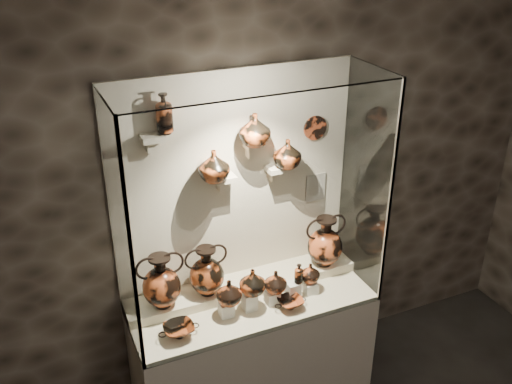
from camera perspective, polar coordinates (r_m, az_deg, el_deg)
wall_back at (r=3.88m, az=-2.20°, el=0.78°), size 5.00×0.02×3.20m
plinth at (r=4.30m, az=-0.27°, el=-15.54°), size 1.70×0.60×0.80m
front_tier at (r=4.04m, az=-0.29°, el=-11.15°), size 1.68×0.58×0.03m
rear_tier at (r=4.14m, az=-1.27°, el=-9.42°), size 1.70×0.25×0.10m
back_panel at (r=3.87m, az=-2.18°, el=0.75°), size 1.70×0.03×1.60m
glass_front at (r=3.37m, az=1.70°, el=-3.36°), size 1.70×0.01×1.60m
glass_left at (r=3.41m, az=-13.51°, el=-3.86°), size 0.01×0.60×1.60m
glass_right at (r=3.99m, az=10.90°, el=1.07°), size 0.01×0.60×1.60m
glass_top at (r=3.32m, az=-0.35°, el=11.04°), size 1.70×0.60×0.01m
frame_post_left at (r=3.16m, az=-12.34°, el=-6.30°), size 0.02×0.02×1.60m
frame_post_right at (r=3.78m, az=13.25°, el=-0.68°), size 0.02×0.02×1.60m
pedestal_a at (r=3.89m, az=-3.02°, el=-11.59°), size 0.09×0.09×0.10m
pedestal_b at (r=3.94m, az=-0.67°, el=-10.81°), size 0.09×0.09×0.13m
pedestal_c at (r=4.00m, az=1.60°, el=-10.44°), size 0.09×0.09×0.09m
pedestal_d at (r=4.05m, az=3.68°, el=-9.71°), size 0.09×0.09×0.12m
pedestal_e at (r=4.12m, az=5.43°, el=-9.45°), size 0.09×0.09×0.08m
bracket_ul at (r=3.48m, az=-10.31°, el=5.35°), size 0.14×0.12×0.04m
bracket_ca at (r=3.73m, az=-3.20°, el=1.41°), size 0.14×0.12×0.04m
bracket_cb at (r=3.72m, az=-0.39°, el=4.73°), size 0.10×0.12×0.04m
bracket_cc at (r=3.87m, az=2.07°, el=2.37°), size 0.14×0.12×0.04m
amphora_left at (r=3.83m, az=-9.47°, el=-8.78°), size 0.37×0.37×0.38m
amphora_mid at (r=3.91m, az=-4.97°, el=-7.85°), size 0.30×0.30×0.36m
amphora_right at (r=4.22m, az=6.92°, el=-4.92°), size 0.41×0.41×0.39m
jug_a at (r=3.81m, az=-2.71°, el=-9.98°), size 0.23×0.23×0.18m
jug_b at (r=3.84m, az=-0.36°, el=-8.97°), size 0.21×0.21×0.19m
jug_c at (r=3.93m, az=1.95°, el=-8.94°), size 0.20×0.20×0.16m
jug_e at (r=4.07m, az=5.41°, el=-8.04°), size 0.17×0.17×0.15m
lekythos_small at (r=3.97m, az=4.28°, el=-8.02°), size 0.09×0.09×0.17m
kylix_left at (r=3.76m, az=-7.73°, el=-13.49°), size 0.31×0.29×0.10m
kylix_right at (r=3.96m, az=3.45°, el=-10.97°), size 0.23×0.20×0.09m
lekythos_tall at (r=3.44m, az=-9.19°, el=7.94°), size 0.13×0.13×0.27m
ovoid_vase_a at (r=3.61m, az=-4.23°, el=2.62°), size 0.23×0.23×0.21m
ovoid_vase_b at (r=3.63m, az=-0.13°, el=6.26°), size 0.25×0.25×0.21m
ovoid_vase_c at (r=3.81m, az=3.15°, el=3.86°), size 0.25×0.25×0.20m
wall_plate at (r=3.96m, az=5.92°, el=6.41°), size 0.17×0.02×0.17m
info_placard at (r=4.16m, az=5.95°, el=0.47°), size 0.16×0.01×0.21m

